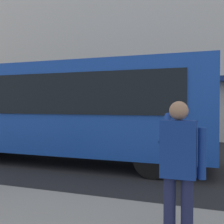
% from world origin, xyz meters
% --- Properties ---
extents(ground_plane, '(60.00, 60.00, 0.00)m').
position_xyz_m(ground_plane, '(0.00, 0.00, 0.00)').
color(ground_plane, '#232326').
extents(building_facade_far, '(28.00, 1.55, 12.00)m').
position_xyz_m(building_facade_far, '(-0.02, -6.80, 5.99)').
color(building_facade_far, beige).
rests_on(building_facade_far, ground_plane).
extents(red_bus, '(9.05, 2.54, 3.08)m').
position_xyz_m(red_bus, '(2.92, 0.26, 1.68)').
color(red_bus, '#1947AD').
rests_on(red_bus, ground_plane).
extents(pedestrian_photographer, '(0.53, 0.52, 1.70)m').
position_xyz_m(pedestrian_photographer, '(-1.14, 4.88, 1.14)').
color(pedestrian_photographer, '#1E2347').
rests_on(pedestrian_photographer, sidewalk_curb).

